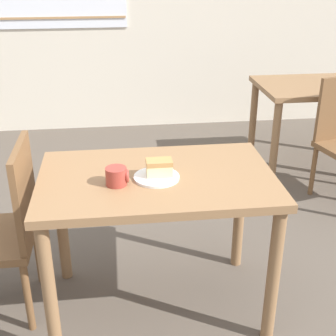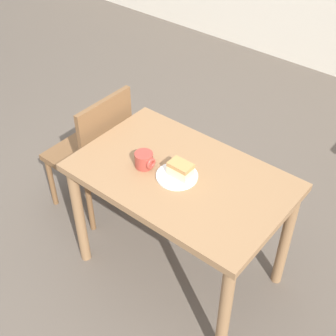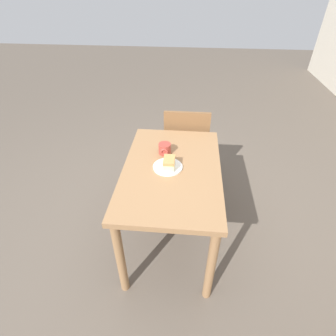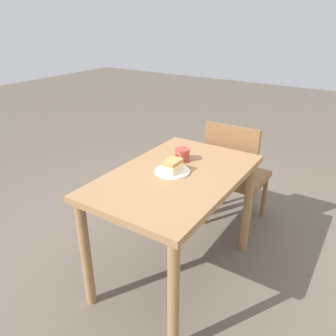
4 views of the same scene
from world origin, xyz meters
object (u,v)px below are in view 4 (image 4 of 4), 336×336
object	(u,v)px
dining_table_near	(176,191)
cake_slice	(173,166)
plate	(172,171)
coffee_mug	(182,155)
chair_near_window	(235,173)

from	to	relation	value
dining_table_near	cake_slice	bearing A→B (deg)	-62.72
dining_table_near	cake_slice	distance (m)	0.17
plate	coffee_mug	distance (m)	0.19
dining_table_near	chair_near_window	xyz separation A→B (m)	(-0.75, 0.08, -0.16)
dining_table_near	cake_slice	xyz separation A→B (m)	(0.01, -0.02, 0.16)
plate	cake_slice	bearing A→B (deg)	37.61
plate	coffee_mug	xyz separation A→B (m)	(-0.18, -0.04, 0.03)
chair_near_window	coffee_mug	bearing A→B (deg)	74.74
plate	cake_slice	xyz separation A→B (m)	(0.01, 0.01, 0.04)
chair_near_window	plate	world-z (taller)	chair_near_window
chair_near_window	cake_slice	xyz separation A→B (m)	(0.76, -0.10, 0.32)
coffee_mug	dining_table_near	bearing A→B (deg)	20.79
plate	chair_near_window	bearing A→B (deg)	171.28
dining_table_near	cake_slice	world-z (taller)	cake_slice
dining_table_near	plate	bearing A→B (deg)	-97.83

